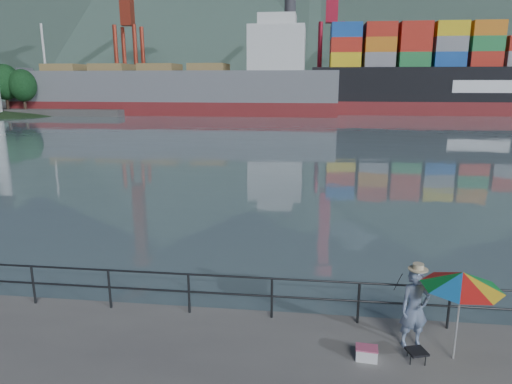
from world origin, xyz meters
The scene contains 13 objects.
harbor_water centered at (0.00, 130.00, 0.00)m, with size 500.00×280.00×0.00m, color slate.
far_dock centered at (10.00, 93.00, 0.00)m, with size 200.00×40.00×0.40m, color #514F4C.
guardrail centered at (0.00, 1.70, 0.52)m, with size 22.00×0.06×1.03m.
mountains centered at (38.82, 207.75, 35.55)m, with size 600.00×332.80×80.00m.
port_cranes centered at (31.00, 84.00, 16.00)m, with size 116.00×28.00×38.40m.
container_stacks centered at (33.11, 94.07, 3.15)m, with size 58.00×8.40×7.80m.
fisherman centered at (4.05, 0.89, 0.86)m, with size 0.63×0.41×1.72m, color #2A538B.
beach_umbrella centered at (4.79, 0.50, 1.73)m, with size 1.96×1.96×1.89m.
folding_stool centered at (4.03, 0.33, 0.13)m, with size 0.46×0.46×0.24m.
cooler_bag centered at (3.04, 0.26, 0.12)m, with size 0.42×0.28×0.24m, color white.
fishing_rod centered at (3.91, 2.05, 0.00)m, with size 0.02×0.02×1.99m, color black.
bulk_carrier centered at (-19.78, 69.89, 4.07)m, with size 55.21×9.56×14.50m.
container_ship centered at (31.00, 75.65, 5.87)m, with size 55.37×9.23×18.10m.
Camera 1 is at (1.81, -8.08, 5.48)m, focal length 32.00 mm.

